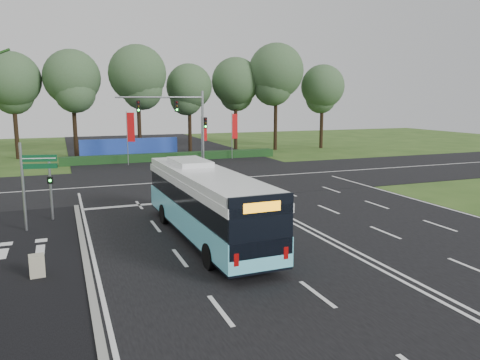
% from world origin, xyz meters
% --- Properties ---
extents(ground, '(120.00, 120.00, 0.00)m').
position_xyz_m(ground, '(0.00, 0.00, 0.00)').
color(ground, '#2E4F1A').
rests_on(ground, ground).
extents(road_main, '(20.00, 120.00, 0.04)m').
position_xyz_m(road_main, '(0.00, 0.00, 0.02)').
color(road_main, black).
rests_on(road_main, ground).
extents(road_cross, '(120.00, 14.00, 0.05)m').
position_xyz_m(road_cross, '(0.00, 12.00, 0.03)').
color(road_cross, black).
rests_on(road_cross, ground).
extents(bike_path, '(5.00, 18.00, 0.06)m').
position_xyz_m(bike_path, '(-12.50, -3.00, 0.03)').
color(bike_path, black).
rests_on(bike_path, ground).
extents(kerb_strip, '(0.25, 18.00, 0.12)m').
position_xyz_m(kerb_strip, '(-10.10, -3.00, 0.06)').
color(kerb_strip, gray).
rests_on(kerb_strip, ground).
extents(city_bus, '(2.78, 11.73, 3.35)m').
position_xyz_m(city_bus, '(-4.83, -2.82, 1.69)').
color(city_bus, '#6AE0F7').
rests_on(city_bus, ground).
extents(pedestrian_signal, '(0.29, 0.41, 3.15)m').
position_xyz_m(pedestrian_signal, '(-11.35, 3.15, 1.72)').
color(pedestrian_signal, gray).
rests_on(pedestrian_signal, ground).
extents(street_sign, '(1.64, 0.43, 4.27)m').
position_xyz_m(street_sign, '(-12.16, 1.34, 2.67)').
color(street_sign, gray).
rests_on(street_sign, ground).
extents(utility_cabinet, '(0.55, 0.47, 0.85)m').
position_xyz_m(utility_cabinet, '(-11.79, -5.14, 0.43)').
color(utility_cabinet, '#B5AE92').
rests_on(utility_cabinet, ground).
extents(banner_flag_left, '(0.71, 0.32, 5.11)m').
position_xyz_m(banner_flag_left, '(-4.58, 22.38, 3.31)').
color(banner_flag_left, gray).
rests_on(banner_flag_left, ground).
extents(banner_flag_mid, '(0.66, 0.17, 4.51)m').
position_xyz_m(banner_flag_mid, '(3.00, 23.63, 2.94)').
color(banner_flag_mid, gray).
rests_on(banner_flag_mid, ground).
extents(banner_flag_right, '(0.71, 0.17, 4.82)m').
position_xyz_m(banner_flag_right, '(6.29, 23.51, 3.13)').
color(banner_flag_right, gray).
rests_on(banner_flag_right, ground).
extents(traffic_light_gantry, '(8.41, 0.28, 7.00)m').
position_xyz_m(traffic_light_gantry, '(0.21, 20.50, 4.66)').
color(traffic_light_gantry, gray).
rests_on(traffic_light_gantry, ground).
extents(hedge, '(22.00, 1.20, 0.80)m').
position_xyz_m(hedge, '(0.00, 24.50, 0.40)').
color(hedge, '#153B19').
rests_on(hedge, ground).
extents(blue_hoarding, '(10.00, 0.30, 2.20)m').
position_xyz_m(blue_hoarding, '(-4.00, 27.00, 1.10)').
color(blue_hoarding, '#2040B1').
rests_on(blue_hoarding, ground).
extents(eucalyptus_row, '(47.73, 8.31, 12.92)m').
position_xyz_m(eucalyptus_row, '(0.12, 30.84, 8.53)').
color(eucalyptus_row, black).
rests_on(eucalyptus_row, ground).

